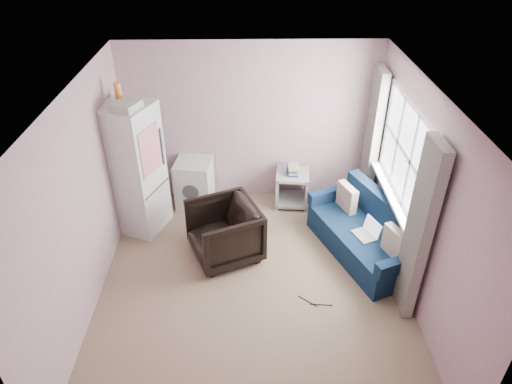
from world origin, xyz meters
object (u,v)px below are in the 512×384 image
sofa (367,235)px  fridge (134,169)px  armchair (224,230)px  washing_machine (195,182)px  side_table (292,186)px

sofa → fridge: bearing=146.1°
armchair → washing_machine: bearing=179.4°
fridge → sofa: fridge is taller
side_table → fridge: bearing=-167.0°
armchair → side_table: 1.60m
washing_machine → sofa: 2.73m
armchair → fridge: (-1.25, 0.71, 0.53)m
armchair → fridge: bearing=-142.3°
armchair → sofa: bearing=68.5°
armchair → side_table: (1.01, 1.24, -0.11)m
armchair → sofa: size_ratio=0.45×
side_table → sofa: bearing=-52.6°
fridge → sofa: bearing=9.7°
armchair → sofa: (1.93, 0.04, -0.15)m
armchair → sofa: armchair is taller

